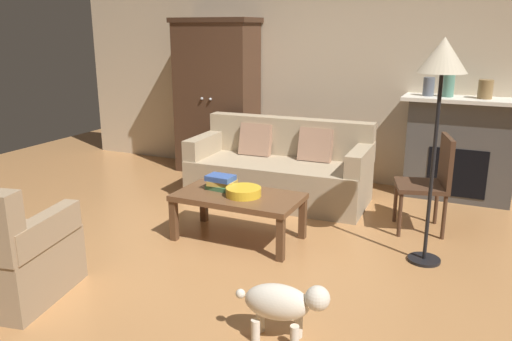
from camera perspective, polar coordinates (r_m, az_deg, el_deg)
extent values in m
plane|color=#B27A47|center=(4.39, -2.14, -9.12)|extent=(9.60, 9.60, 0.00)
cube|color=beige|center=(6.38, 8.36, 11.53)|extent=(7.20, 0.10, 2.80)
cube|color=#4C4947|center=(6.00, 21.65, 2.01)|extent=(1.10, 0.36, 1.08)
cube|color=black|center=(5.86, 21.33, -0.26)|extent=(0.60, 0.01, 0.52)
cube|color=white|center=(5.88, 22.18, 7.28)|extent=(1.26, 0.48, 0.04)
cube|color=#472D1E|center=(6.67, -4.35, 7.87)|extent=(1.00, 0.52, 1.89)
cube|color=#3C271A|center=(6.61, -4.52, 16.27)|extent=(1.06, 0.55, 0.06)
sphere|color=#ADAFB5|center=(6.45, -6.02, 7.92)|extent=(0.04, 0.04, 0.04)
sphere|color=#ADAFB5|center=(6.39, -5.08, 7.87)|extent=(0.04, 0.04, 0.04)
cube|color=tan|center=(5.61, 2.49, -1.16)|extent=(1.93, 0.92, 0.44)
cube|color=tan|center=(5.81, 3.69, 3.80)|extent=(1.91, 0.26, 0.42)
cube|color=tan|center=(5.87, -5.58, 2.88)|extent=(0.19, 0.80, 0.22)
cube|color=tan|center=(5.29, 11.51, 1.24)|extent=(0.19, 0.80, 0.22)
cube|color=#9E755B|center=(5.81, -0.04, 3.43)|extent=(0.37, 0.20, 0.37)
cube|color=#9E755B|center=(5.59, 6.62, 2.83)|extent=(0.37, 0.20, 0.37)
cube|color=brown|center=(4.53, -1.97, -2.96)|extent=(1.10, 0.60, 0.05)
cube|color=brown|center=(4.63, -9.08, -5.47)|extent=(0.06, 0.06, 0.37)
cube|color=brown|center=(4.18, 2.74, -7.65)|extent=(0.06, 0.06, 0.37)
cube|color=brown|center=(5.04, -5.81, -3.58)|extent=(0.06, 0.06, 0.37)
cube|color=brown|center=(4.63, 5.18, -5.33)|extent=(0.06, 0.06, 0.37)
cylinder|color=gold|center=(4.46, -1.40, -2.36)|extent=(0.31, 0.31, 0.08)
cube|color=#427A4C|center=(4.66, -3.88, -1.84)|extent=(0.26, 0.19, 0.04)
cube|color=gold|center=(4.65, -3.76, -1.35)|extent=(0.26, 0.20, 0.04)
cube|color=#38569E|center=(4.64, -3.95, -0.82)|extent=(0.25, 0.18, 0.05)
cylinder|color=#565B66|center=(5.90, 18.59, 8.81)|extent=(0.12, 0.12, 0.20)
cylinder|color=slate|center=(5.88, 20.55, 8.78)|extent=(0.12, 0.12, 0.23)
cylinder|color=olive|center=(5.86, 24.06, 8.22)|extent=(0.15, 0.15, 0.20)
cube|color=#997F60|center=(4.07, -25.80, -9.59)|extent=(0.90, 0.90, 0.42)
cube|color=#997F60|center=(3.76, -22.40, -6.10)|extent=(0.26, 0.71, 0.20)
cube|color=#472D1E|center=(4.95, 17.78, -1.64)|extent=(0.54, 0.54, 0.04)
cylinder|color=#472D1E|center=(5.17, 15.20, -3.33)|extent=(0.04, 0.04, 0.41)
cylinder|color=#472D1E|center=(4.82, 15.65, -4.78)|extent=(0.04, 0.04, 0.41)
cylinder|color=#472D1E|center=(5.23, 19.34, -3.46)|extent=(0.04, 0.04, 0.41)
cylinder|color=#472D1E|center=(4.88, 20.09, -4.90)|extent=(0.04, 0.04, 0.41)
cube|color=#472D1E|center=(4.93, 20.31, 1.00)|extent=(0.16, 0.43, 0.45)
cylinder|color=black|center=(4.46, 18.10, -9.36)|extent=(0.26, 0.26, 0.02)
cylinder|color=black|center=(4.21, 18.96, 0.00)|extent=(0.03, 0.03, 1.53)
cone|color=beige|center=(4.07, 20.05, 11.94)|extent=(0.36, 0.36, 0.26)
ellipsoid|color=beige|center=(3.18, 2.36, -14.33)|extent=(0.43, 0.26, 0.22)
sphere|color=beige|center=(3.11, 6.82, -13.88)|extent=(0.15, 0.15, 0.15)
cylinder|color=beige|center=(3.29, 4.68, -16.83)|extent=(0.06, 0.06, 0.14)
cylinder|color=beige|center=(3.20, 4.28, -17.86)|extent=(0.06, 0.06, 0.14)
cylinder|color=beige|center=(3.34, 0.47, -16.29)|extent=(0.06, 0.06, 0.14)
cylinder|color=beige|center=(3.25, -0.06, -17.28)|extent=(0.06, 0.06, 0.14)
sphere|color=beige|center=(3.22, -1.73, -13.48)|extent=(0.06, 0.06, 0.06)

